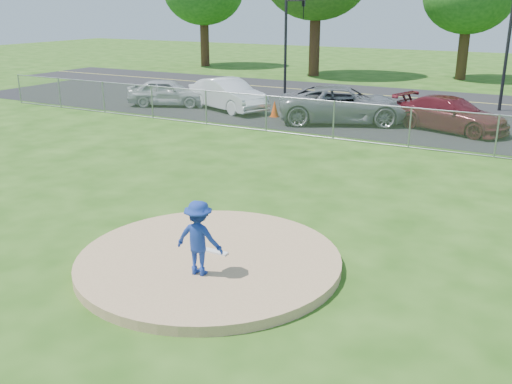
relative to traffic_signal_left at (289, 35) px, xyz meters
The scene contains 13 objects.
ground 15.23m from the traffic_signal_left, 53.86° to the right, with size 120.00×120.00×0.00m, color #214A10.
pitchers_mound 23.90m from the traffic_signal_left, 68.28° to the right, with size 5.40×5.40×0.20m, color tan.
pitching_rubber 23.70m from the traffic_signal_left, 68.10° to the right, with size 0.60×0.15×0.04m, color white.
chain_link_fence 13.55m from the traffic_signal_left, 48.77° to the right, with size 40.00×0.06×1.50m, color gray.
parking_lot 10.88m from the traffic_signal_left, 32.11° to the right, with size 50.00×8.00×0.01m, color black.
street 9.60m from the traffic_signal_left, 12.86° to the left, with size 60.00×7.00×0.01m, color black.
traffic_signal_left is the anchor object (origin of this frame).
pitcher 24.59m from the traffic_signal_left, 68.31° to the right, with size 0.94×0.54×1.46m, color navy.
traffic_cone 8.02m from the traffic_signal_left, 69.40° to the right, with size 0.40×0.40×0.77m, color #FE4E0D.
parked_car_silver 8.26m from the traffic_signal_left, 118.21° to the right, with size 1.65×4.10×1.40m, color #B7B7BC.
parked_car_white 7.01m from the traffic_signal_left, 92.11° to the right, with size 1.65×4.73×1.56m, color white.
parked_car_gray 9.29m from the traffic_signal_left, 48.28° to the right, with size 2.69×5.84×1.62m, color slate.
parked_car_darkred 12.49m from the traffic_signal_left, 30.48° to the right, with size 1.97×4.85×1.41m, color #5B161E.
Camera 1 is at (5.97, -8.89, 5.11)m, focal length 40.00 mm.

